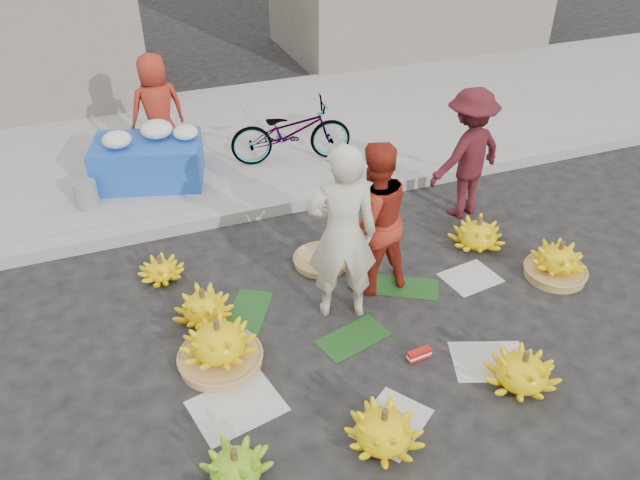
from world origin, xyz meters
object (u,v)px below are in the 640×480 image
object	(u,v)px
banana_bunch_4	(558,262)
bicycle	(291,131)
flower_table	(149,159)
banana_bunch_0	(219,345)
vendor_cream	(342,234)

from	to	relation	value
banana_bunch_4	bicycle	world-z (taller)	bicycle
flower_table	bicycle	distance (m)	1.85
banana_bunch_0	flower_table	world-z (taller)	flower_table
banana_bunch_0	banana_bunch_4	world-z (taller)	banana_bunch_0
banana_bunch_4	vendor_cream	xyz separation A→B (m)	(-2.29, 0.29, 0.70)
flower_table	banana_bunch_4	bearing A→B (deg)	-27.67
vendor_cream	flower_table	distance (m)	3.38
flower_table	banana_bunch_0	bearing A→B (deg)	-73.28
vendor_cream	flower_table	bearing A→B (deg)	-49.66
vendor_cream	flower_table	world-z (taller)	vendor_cream
banana_bunch_0	banana_bunch_4	bearing A→B (deg)	-0.16
banana_bunch_4	flower_table	xyz separation A→B (m)	(-3.62, 3.37, 0.25)
flower_table	bicycle	size ratio (longest dim) A/B	0.92
banana_bunch_0	bicycle	world-z (taller)	bicycle
banana_bunch_0	banana_bunch_4	distance (m)	3.53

